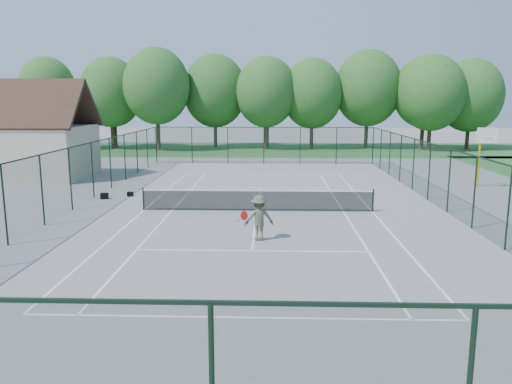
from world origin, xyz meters
TOP-DOWN VIEW (x-y plane):
  - ground at (0.00, 0.00)m, footprint 140.00×140.00m
  - grass_far at (0.00, 30.00)m, footprint 80.00×16.00m
  - court_lines at (0.00, 0.00)m, footprint 11.05×23.85m
  - tennis_net at (0.00, 0.00)m, footprint 11.08×0.08m
  - fence_enclosure at (0.00, 0.00)m, footprint 18.05×36.05m
  - utility_building at (-16.00, 10.00)m, footprint 8.60×6.27m
  - tree_line_far at (0.00, 30.00)m, footprint 39.40×6.40m
  - basketball_goal at (13.28, 6.73)m, footprint 1.20×1.43m
  - sports_bag_a at (-8.31, 2.66)m, footprint 0.43×0.28m
  - sports_bag_b at (-7.14, 3.46)m, footprint 0.33×0.22m
  - tennis_player at (0.21, -5.02)m, footprint 2.12×0.87m

SIDE VIEW (x-z plane):
  - ground at x=0.00m, z-range 0.00..0.00m
  - court_lines at x=0.00m, z-range 0.00..0.01m
  - grass_far at x=0.00m, z-range 0.00..0.01m
  - sports_bag_b at x=-7.14m, z-range 0.00..0.25m
  - sports_bag_a at x=-8.31m, z-range 0.00..0.32m
  - tennis_net at x=0.00m, z-range 0.03..1.13m
  - tennis_player at x=0.21m, z-range 0.00..1.73m
  - fence_enclosure at x=0.00m, z-range 0.05..3.07m
  - basketball_goal at x=13.28m, z-range 0.74..4.39m
  - utility_building at x=-16.00m, z-range -0.20..6.44m
  - tree_line_far at x=0.00m, z-range 1.14..10.84m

